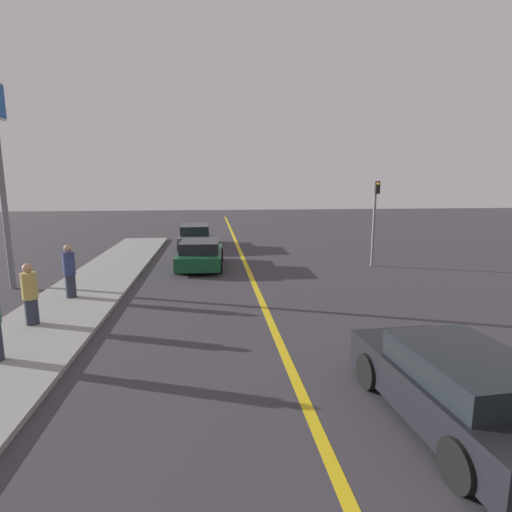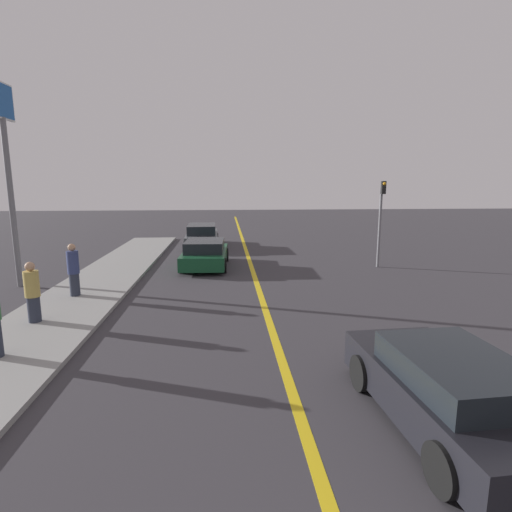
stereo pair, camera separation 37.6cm
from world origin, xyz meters
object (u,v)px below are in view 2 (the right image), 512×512
Objects in this scene: car_ahead_center at (205,254)px; car_far_distant at (202,236)px; roadside_sign at (5,143)px; traffic_light at (381,215)px; car_near_right_lane at (449,391)px; pedestrian_far_standing at (32,292)px; pedestrian_by_sign at (73,270)px.

car_far_distant is (-0.45, 5.79, 0.05)m from car_ahead_center.
roadside_sign reaches higher than car_ahead_center.
car_near_right_lane is at bearing -106.57° from traffic_light.
pedestrian_by_sign is at bearing 86.71° from pedestrian_far_standing.
roadside_sign is at bearing 119.75° from pedestrian_far_standing.
car_ahead_center is at bearing 24.21° from roadside_sign.
car_near_right_lane is 2.42× the size of pedestrian_by_sign.
car_ahead_center is 8.46m from roadside_sign.
roadside_sign reaches higher than car_near_right_lane.
pedestrian_far_standing is at bearing -150.90° from traffic_light.
pedestrian_by_sign is 0.45× the size of traffic_light.
car_near_right_lane is at bearing -42.94° from pedestrian_by_sign.
car_near_right_lane is at bearing -31.67° from pedestrian_far_standing.
car_far_distant is 2.83× the size of pedestrian_by_sign.
traffic_light reaches higher than pedestrian_by_sign.
car_ahead_center is 0.86× the size of car_far_distant.
pedestrian_by_sign is (-8.20, 7.63, 0.35)m from car_near_right_lane.
pedestrian_far_standing is at bearing -60.25° from roadside_sign.
traffic_light reaches higher than car_ahead_center.
roadside_sign is at bearing 135.41° from car_near_right_lane.
pedestrian_far_standing is at bearing -107.19° from car_far_distant.
traffic_light is at bearing 9.12° from roadside_sign.
pedestrian_by_sign is at bearing -160.67° from traffic_light.
pedestrian_far_standing is 0.23× the size of roadside_sign.
traffic_light is at bearing 29.10° from pedestrian_far_standing.
car_near_right_lane is 12.36m from traffic_light.
pedestrian_by_sign reaches higher than pedestrian_far_standing.
traffic_light is 14.71m from roadside_sign.
pedestrian_far_standing is at bearing -93.29° from pedestrian_by_sign.
car_ahead_center is 0.59× the size of roadside_sign.
car_ahead_center is at bearing 105.41° from car_near_right_lane.
pedestrian_far_standing is at bearing -117.30° from car_ahead_center.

